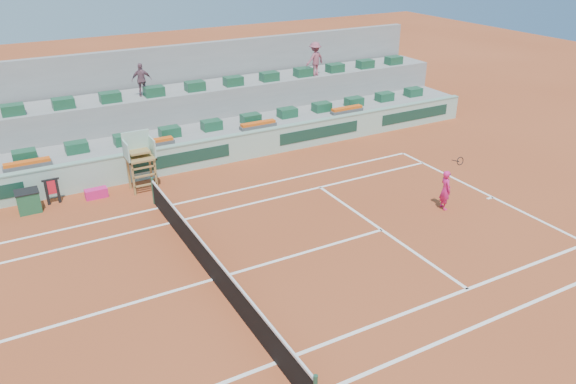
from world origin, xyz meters
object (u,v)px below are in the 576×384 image
drink_cooler_a (28,201)px  player_bag (96,193)px  tennis_player (446,190)px  umpire_chair (139,154)px

drink_cooler_a → player_bag: bearing=0.1°
player_bag → tennis_player: 13.52m
drink_cooler_a → tennis_player: size_ratio=0.37×
drink_cooler_a → tennis_player: bearing=-28.0°
player_bag → tennis_player: size_ratio=0.37×
player_bag → tennis_player: bearing=-32.9°
drink_cooler_a → umpire_chair: bearing=-0.9°
umpire_chair → drink_cooler_a: bearing=179.1°
umpire_chair → drink_cooler_a: umpire_chair is taller
player_bag → tennis_player: (11.33, -7.34, 0.60)m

